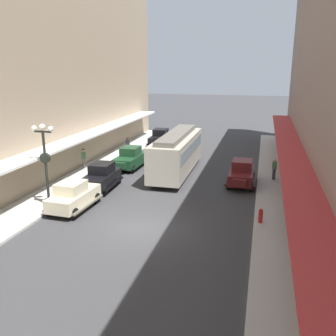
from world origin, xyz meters
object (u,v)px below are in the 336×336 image
pedestrian_0 (274,169)px  pedestrian_2 (128,146)px  pedestrian_3 (291,165)px  pedestrian_1 (84,158)px  parked_car_1 (73,195)px  parked_car_3 (130,158)px  streetcar (177,151)px  lamp_post_with_clock (46,162)px  fire_hydrant (261,215)px  parked_car_0 (101,176)px  parked_car_4 (160,137)px  parked_car_2 (242,172)px

pedestrian_0 → pedestrian_2: (-13.82, 4.99, 0.02)m
pedestrian_0 → pedestrian_3: (1.32, 1.57, 0.02)m
pedestrian_1 → pedestrian_0: bearing=2.5°
parked_car_1 → parked_car_3: bearing=90.0°
streetcar → pedestrian_1: streetcar is taller
pedestrian_0 → pedestrian_2: size_ratio=0.98×
lamp_post_with_clock → pedestrian_1: (-2.04, 8.67, -1.97)m
fire_hydrant → parked_car_3: bearing=140.0°
parked_car_1 → pedestrian_3: (13.36, 10.68, 0.07)m
fire_hydrant → pedestrian_3: 10.37m
parked_car_0 → parked_car_4: bearing=90.0°
parked_car_2 → pedestrian_0: bearing=31.2°
parked_car_1 → pedestrian_3: bearing=38.6°
parked_car_0 → streetcar: size_ratio=0.45×
parked_car_2 → pedestrian_2: (-11.44, 6.43, 0.07)m
pedestrian_0 → pedestrian_2: 14.69m
pedestrian_1 → parked_car_4: bearing=72.6°
pedestrian_0 → pedestrian_3: size_ratio=0.98×
pedestrian_3 → pedestrian_0: bearing=-130.0°
parked_car_0 → pedestrian_0: size_ratio=2.62×
lamp_post_with_clock → fire_hydrant: 13.00m
lamp_post_with_clock → streetcar: bearing=58.0°
fire_hydrant → pedestrian_1: size_ratio=0.49×
parked_car_3 → pedestrian_1: parked_car_3 is taller
streetcar → parked_car_2: bearing=-16.0°
streetcar → pedestrian_0: size_ratio=5.87×
pedestrian_1 → pedestrian_2: size_ratio=1.00×
pedestrian_1 → pedestrian_3: (16.97, 2.25, 0.00)m
parked_car_1 → pedestrian_0: bearing=37.1°
pedestrian_0 → parked_car_1: bearing=-142.9°
parked_car_1 → lamp_post_with_clock: lamp_post_with_clock is taller
parked_car_2 → parked_car_3: (-9.67, 2.24, 0.00)m
lamp_post_with_clock → fire_hydrant: bearing=3.6°
parked_car_0 → parked_car_3: same height
parked_car_0 → parked_car_3: size_ratio=1.00×
parked_car_4 → pedestrian_3: parked_car_4 is taller
parked_car_3 → pedestrian_0: parked_car_3 is taller
lamp_post_with_clock → pedestrian_2: bearing=90.8°
parked_car_2 → parked_car_4: bearing=128.9°
parked_car_0 → pedestrian_0: (12.11, 4.97, 0.05)m
streetcar → pedestrian_0: (7.70, -0.09, -0.91)m
parked_car_2 → streetcar: size_ratio=0.44×
parked_car_0 → parked_car_3: bearing=89.4°
streetcar → parked_car_1: bearing=-115.2°
streetcar → lamp_post_with_clock: (-5.91, -9.45, 1.08)m
lamp_post_with_clock → pedestrian_2: (-0.20, 14.34, -1.97)m
parked_car_0 → lamp_post_with_clock: size_ratio=0.83×
lamp_post_with_clock → pedestrian_0: (13.61, 9.35, -2.00)m
parked_car_1 → parked_car_4: (-0.06, 19.75, 0.00)m
parked_car_1 → parked_car_3: 9.92m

